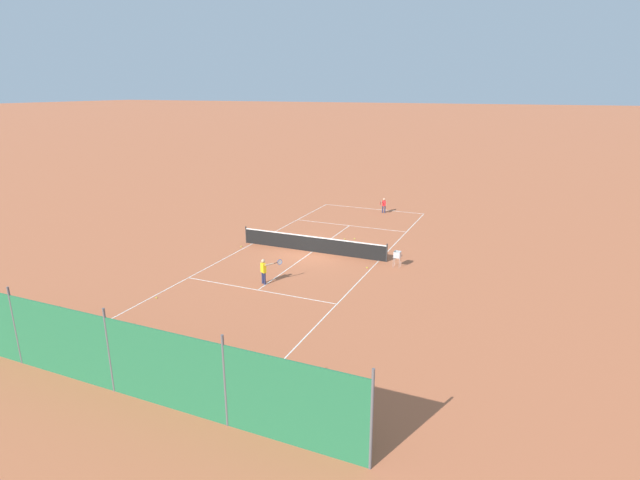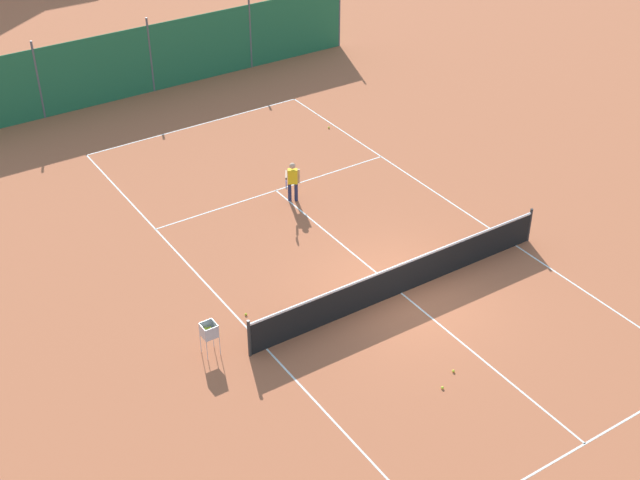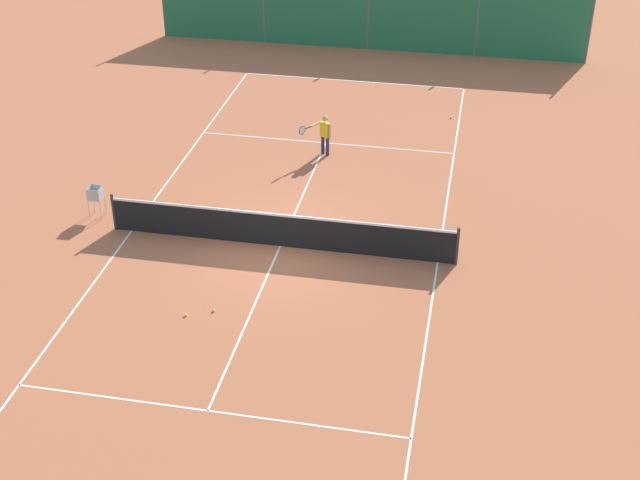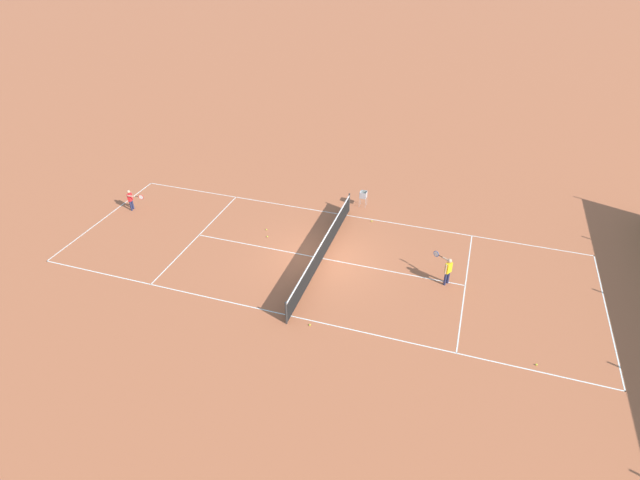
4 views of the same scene
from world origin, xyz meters
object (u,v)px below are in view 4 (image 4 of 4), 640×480
(tennis_ball_by_net_left, at_px, (372,221))
(tennis_ball_mid_court, at_px, (266,230))
(tennis_net, at_px, (323,250))
(tennis_ball_far_corner, at_px, (310,325))
(player_far_service, at_px, (447,269))
(tennis_ball_by_net_right, at_px, (536,365))
(player_far_baseline, at_px, (131,199))
(tennis_ball_alley_left, at_px, (267,237))
(ball_hopper, at_px, (363,195))

(tennis_ball_by_net_left, height_order, tennis_ball_mid_court, same)
(tennis_net, relative_size, tennis_ball_far_corner, 139.09)
(player_far_service, height_order, tennis_ball_by_net_right, player_far_service)
(player_far_baseline, bearing_deg, tennis_ball_alley_left, 88.09)
(tennis_ball_mid_court, bearing_deg, tennis_net, 67.10)
(player_far_baseline, distance_m, player_far_service, 16.59)
(tennis_ball_mid_court, height_order, ball_hopper, ball_hopper)
(tennis_net, height_order, tennis_ball_far_corner, tennis_net)
(tennis_ball_by_net_left, height_order, ball_hopper, ball_hopper)
(tennis_ball_alley_left, bearing_deg, tennis_net, 74.50)
(tennis_net, distance_m, tennis_ball_mid_court, 3.75)
(tennis_ball_alley_left, distance_m, tennis_ball_by_net_right, 13.12)
(tennis_net, bearing_deg, player_far_baseline, -95.87)
(tennis_ball_alley_left, height_order, ball_hopper, ball_hopper)
(tennis_ball_by_net_left, height_order, tennis_ball_by_net_right, same)
(tennis_ball_by_net_left, distance_m, tennis_ball_by_net_right, 10.90)
(player_far_baseline, distance_m, ball_hopper, 12.30)
(player_far_baseline, distance_m, tennis_ball_mid_court, 7.60)
(tennis_net, xyz_separation_m, tennis_ball_by_net_right, (3.82, 9.12, -0.47))
(tennis_ball_alley_left, relative_size, tennis_ball_mid_court, 1.00)
(player_far_service, height_order, tennis_ball_by_net_left, player_far_service)
(tennis_ball_by_net_left, distance_m, tennis_ball_mid_court, 5.41)
(tennis_ball_mid_court, xyz_separation_m, ball_hopper, (-3.86, 4.00, 0.63))
(tennis_ball_mid_court, distance_m, ball_hopper, 5.59)
(tennis_ball_by_net_right, height_order, tennis_ball_far_corner, same)
(tennis_net, height_order, tennis_ball_by_net_left, tennis_net)
(player_far_baseline, distance_m, tennis_ball_by_net_left, 12.71)
(player_far_baseline, xyz_separation_m, tennis_ball_by_net_right, (4.94, 20.11, -0.64))
(tennis_ball_by_net_right, height_order, ball_hopper, ball_hopper)
(tennis_ball_by_net_left, relative_size, tennis_ball_mid_court, 1.00)
(tennis_ball_by_net_left, bearing_deg, tennis_ball_far_corner, -3.57)
(tennis_ball_far_corner, height_order, ball_hopper, ball_hopper)
(ball_hopper, bearing_deg, tennis_ball_alley_left, -39.89)
(player_far_service, bearing_deg, tennis_ball_by_net_left, -133.80)
(player_far_baseline, distance_m, tennis_ball_by_net_right, 20.72)
(player_far_service, distance_m, tennis_ball_by_net_right, 5.20)
(player_far_service, xyz_separation_m, ball_hopper, (-5.40, -4.97, -0.10))
(player_far_baseline, bearing_deg, tennis_ball_by_net_left, 102.50)
(tennis_net, bearing_deg, tennis_ball_by_net_right, 67.30)
(player_far_baseline, bearing_deg, tennis_ball_by_net_right, 76.19)
(tennis_ball_alley_left, bearing_deg, tennis_ball_by_net_left, 123.57)
(player_far_service, relative_size, tennis_ball_alley_left, 19.72)
(tennis_ball_by_net_right, bearing_deg, tennis_net, -112.70)
(tennis_ball_alley_left, bearing_deg, player_far_service, 83.65)
(player_far_service, distance_m, tennis_ball_by_net_left, 5.79)
(tennis_ball_by_net_left, bearing_deg, ball_hopper, -149.88)
(tennis_ball_by_net_left, relative_size, tennis_ball_far_corner, 1.00)
(tennis_ball_alley_left, xyz_separation_m, tennis_ball_by_net_right, (4.68, 12.25, 0.00))
(tennis_ball_mid_court, bearing_deg, player_far_baseline, -87.60)
(tennis_ball_far_corner, bearing_deg, player_far_service, 132.58)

